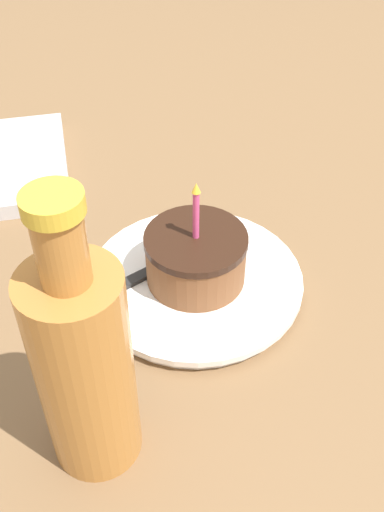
{
  "coord_description": "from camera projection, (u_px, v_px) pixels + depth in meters",
  "views": [
    {
      "loc": [
        0.1,
        0.45,
        0.44
      ],
      "look_at": [
        0.0,
        0.02,
        0.05
      ],
      "focal_mm": 42.0,
      "sensor_mm": 36.0,
      "label": 1
    }
  ],
  "objects": [
    {
      "name": "ground_plane",
      "position": [
        191.0,
        288.0,
        0.65
      ],
      "size": [
        2.4,
        2.4,
        0.04
      ],
      "color": "brown",
      "rests_on": "ground"
    },
    {
      "name": "plate",
      "position": [
        192.0,
        281.0,
        0.61
      ],
      "size": [
        0.22,
        0.22,
        0.02
      ],
      "color": "white",
      "rests_on": "ground_plane"
    },
    {
      "name": "cake_slice",
      "position": [
        198.0,
        257.0,
        0.59
      ],
      "size": [
        0.1,
        0.1,
        0.12
      ],
      "color": "brown",
      "rests_on": "plate"
    },
    {
      "name": "fork",
      "position": [
        136.0,
        276.0,
        0.6
      ],
      "size": [
        0.18,
        0.09,
        0.0
      ],
      "color": "#262626",
      "rests_on": "plate"
    },
    {
      "name": "bottle",
      "position": [
        84.0,
        365.0,
        0.42
      ],
      "size": [
        0.07,
        0.07,
        0.25
      ],
      "color": "#B27233",
      "rests_on": "ground_plane"
    }
  ]
}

